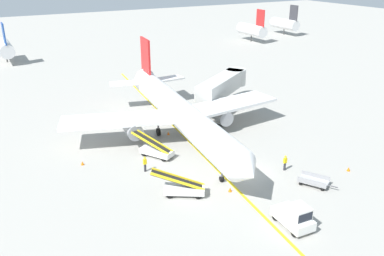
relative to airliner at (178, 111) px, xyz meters
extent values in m
plane|color=#9E9B93|center=(1.93, -11.78, -3.42)|extent=(300.00, 300.00, 0.00)
cube|color=yellow|center=(-0.06, -6.78, -3.41)|extent=(8.91, 79.57, 0.01)
cylinder|color=white|center=(-0.06, -0.54, 0.03)|extent=(6.51, 30.18, 3.30)
cone|color=white|center=(-1.80, -16.65, 0.03)|extent=(3.47, 2.73, 3.23)
cone|color=white|center=(1.71, 15.76, 0.43)|extent=(3.42, 3.12, 3.14)
cube|color=white|center=(7.55, 0.14, -0.37)|extent=(13.38, 5.69, 0.36)
cylinder|color=gray|center=(5.81, -0.67, -1.37)|extent=(2.23, 3.39, 1.90)
cube|color=white|center=(-7.34, 1.76, -0.37)|extent=(13.72, 8.24, 0.36)
cylinder|color=gray|center=(-5.82, 0.59, -1.37)|extent=(2.23, 3.39, 1.90)
cube|color=red|center=(1.45, 13.38, 4.08)|extent=(0.71, 4.01, 5.20)
cube|color=white|center=(4.39, 12.66, 0.43)|extent=(5.27, 2.36, 0.24)
cube|color=white|center=(-1.58, 13.30, 0.43)|extent=(5.58, 3.41, 0.24)
cylinder|color=#4C4C51|center=(-1.30, -11.97, -1.86)|extent=(0.20, 0.20, 3.12)
cylinder|color=black|center=(-1.30, -11.97, -3.14)|extent=(0.41, 0.59, 0.56)
cylinder|color=#4C4C51|center=(2.34, 1.21, -1.86)|extent=(0.20, 0.20, 3.12)
cylinder|color=black|center=(2.34, 1.21, -2.94)|extent=(0.45, 0.99, 0.96)
cylinder|color=#4C4C51|center=(-2.03, 1.68, -1.86)|extent=(0.20, 0.20, 3.12)
cylinder|color=black|center=(-2.03, 1.68, -2.94)|extent=(0.45, 0.99, 0.96)
cube|color=black|center=(-1.59, -14.66, 0.38)|extent=(2.90, 1.30, 0.60)
cube|color=beige|center=(10.11, 6.23, 0.18)|extent=(11.43, 8.81, 2.50)
cylinder|color=beige|center=(14.86, 9.38, 0.18)|extent=(3.20, 3.20, 2.50)
cylinder|color=#59595B|center=(8.61, 5.23, -2.24)|extent=(0.56, 0.56, 2.35)
cube|color=#333338|center=(8.61, 5.23, -3.17)|extent=(1.80, 1.40, 0.50)
cube|color=silver|center=(-0.09, -20.94, -2.72)|extent=(2.08, 3.69, 0.80)
cube|color=silver|center=(-0.13, -21.56, -1.77)|extent=(1.60, 1.69, 1.10)
cube|color=black|center=(-0.16, -22.34, -1.77)|extent=(1.43, 0.15, 0.77)
cylinder|color=black|center=(0.65, -22.23, -3.12)|extent=(0.25, 0.61, 0.60)
cylinder|color=black|center=(-0.96, -22.15, -3.12)|extent=(0.25, 0.61, 0.60)
cylinder|color=black|center=(0.78, -19.72, -3.12)|extent=(0.25, 0.61, 0.60)
cylinder|color=black|center=(-0.84, -19.64, -3.12)|extent=(0.25, 0.61, 0.60)
cube|color=silver|center=(7.42, 1.18, -2.77)|extent=(2.72, 2.38, 0.70)
cube|color=silver|center=(7.06, 0.96, -1.87)|extent=(1.47, 1.46, 1.10)
cube|color=black|center=(6.62, 0.68, -1.87)|extent=(0.59, 0.87, 0.77)
cylinder|color=black|center=(7.00, 0.27, -3.12)|extent=(0.63, 0.51, 0.60)
cylinder|color=black|center=(6.41, 1.20, -3.12)|extent=(0.63, 0.51, 0.60)
cylinder|color=black|center=(8.42, 1.16, -3.12)|extent=(0.63, 0.51, 0.60)
cylinder|color=black|center=(7.83, 2.10, -3.12)|extent=(0.63, 0.51, 0.60)
cube|color=silver|center=(-4.67, -3.69, -2.82)|extent=(3.28, 4.02, 0.60)
cylinder|color=black|center=(-5.91, -2.89, -3.12)|extent=(0.50, 0.63, 0.60)
cylinder|color=black|center=(-4.83, -2.22, -3.12)|extent=(0.50, 0.63, 0.60)
cylinder|color=black|center=(-4.51, -5.15, -3.12)|extent=(0.50, 0.63, 0.60)
cylinder|color=black|center=(-3.42, -4.48, -3.12)|extent=(0.50, 0.63, 0.60)
cube|color=black|center=(-4.98, -3.18, -1.87)|extent=(3.40, 4.72, 1.76)
cube|color=yellow|center=(-5.37, -3.41, -1.75)|extent=(2.72, 4.30, 1.84)
cube|color=yellow|center=(-4.60, -2.94, -1.75)|extent=(2.72, 4.30, 1.84)
cube|color=silver|center=(-5.74, -12.40, -2.82)|extent=(4.02, 3.27, 0.60)
cylinder|color=black|center=(-7.21, -12.25, -3.12)|extent=(0.63, 0.50, 0.60)
cylinder|color=black|center=(-6.54, -11.16, -3.12)|extent=(0.63, 0.50, 0.60)
cylinder|color=black|center=(-4.94, -13.64, -3.12)|extent=(0.63, 0.50, 0.60)
cylinder|color=black|center=(-4.27, -12.55, -3.12)|extent=(0.63, 0.50, 0.60)
cube|color=black|center=(-6.25, -12.09, -1.87)|extent=(4.73, 3.38, 1.76)
cube|color=yellow|center=(-6.49, -12.47, -1.75)|extent=(4.32, 2.69, 1.84)
cube|color=yellow|center=(-6.02, -11.70, -1.75)|extent=(4.32, 2.69, 1.84)
cube|color=#A5A5A8|center=(6.17, -16.92, -2.98)|extent=(2.72, 3.17, 0.16)
cube|color=#4C4C51|center=(7.12, -18.51, -3.00)|extent=(0.53, 0.82, 0.08)
cylinder|color=#4C4C51|center=(7.35, -18.89, -3.00)|extent=(0.12, 0.12, 0.05)
cube|color=gray|center=(6.82, -16.53, -2.73)|extent=(1.48, 2.44, 0.50)
cube|color=gray|center=(5.53, -17.30, -2.73)|extent=(1.48, 2.44, 0.50)
cylinder|color=black|center=(7.23, -17.51, -3.24)|extent=(0.29, 0.37, 0.36)
cylinder|color=black|center=(6.19, -18.12, -3.24)|extent=(0.29, 0.37, 0.36)
cylinder|color=black|center=(6.16, -15.71, -3.24)|extent=(0.29, 0.37, 0.36)
cylinder|color=black|center=(5.12, -16.32, -3.24)|extent=(0.29, 0.37, 0.36)
cylinder|color=#26262D|center=(-7.18, -6.33, -2.99)|extent=(0.24, 0.24, 0.85)
cube|color=yellow|center=(-7.18, -6.33, -2.29)|extent=(0.36, 0.22, 0.56)
sphere|color=beige|center=(-7.18, -6.33, -1.90)|extent=(0.20, 0.20, 0.20)
sphere|color=yellow|center=(-7.18, -6.33, -1.84)|extent=(0.24, 0.24, 0.24)
cylinder|color=#26262D|center=(5.79, -13.13, -2.99)|extent=(0.24, 0.24, 0.85)
cube|color=yellow|center=(5.79, -13.13, -2.29)|extent=(0.36, 0.22, 0.56)
sphere|color=beige|center=(5.79, -13.13, -1.90)|extent=(0.20, 0.20, 0.20)
sphere|color=yellow|center=(5.79, -13.13, -1.84)|extent=(0.24, 0.24, 0.24)
cone|color=orange|center=(11.58, -16.51, -3.20)|extent=(0.36, 0.36, 0.44)
cone|color=orange|center=(-0.84, 1.28, -3.20)|extent=(0.36, 0.36, 0.44)
cone|color=orange|center=(-1.63, -13.98, -3.20)|extent=(0.36, 0.36, 0.44)
cone|color=orange|center=(-12.57, -1.70, -3.20)|extent=(0.36, 0.36, 0.44)
cone|color=orange|center=(4.12, -9.82, -3.20)|extent=(0.36, 0.36, 0.44)
cylinder|color=silver|center=(-14.29, 54.35, -0.32)|extent=(3.00, 10.00, 3.00)
cylinder|color=#3F3F3F|center=(-14.29, 54.35, -2.62)|extent=(0.30, 0.30, 1.60)
cube|color=navy|center=(-14.29, 50.85, 3.18)|extent=(0.24, 3.20, 4.40)
cylinder|color=silver|center=(47.27, 48.91, -0.32)|extent=(3.00, 10.00, 3.00)
cylinder|color=#3F3F3F|center=(47.27, 48.91, -2.62)|extent=(0.30, 0.30, 1.60)
cube|color=red|center=(47.27, 45.41, 3.18)|extent=(0.24, 3.20, 4.40)
cylinder|color=silver|center=(62.70, 53.42, -0.32)|extent=(3.00, 10.00, 3.00)
cylinder|color=#3F3F3F|center=(62.70, 53.42, -2.62)|extent=(0.30, 0.30, 1.60)
cube|color=#333338|center=(62.70, 49.92, 3.18)|extent=(0.24, 3.20, 4.40)
camera|label=1|loc=(-20.99, -41.67, 16.98)|focal=38.00mm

